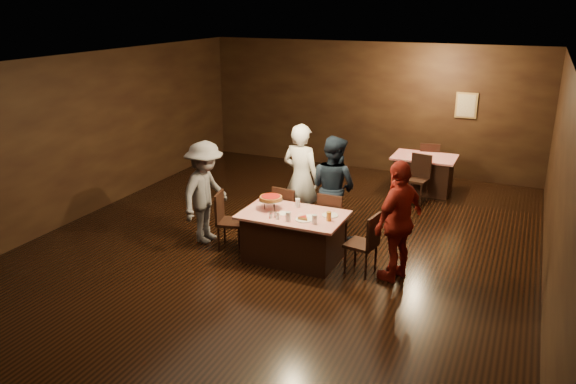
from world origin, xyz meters
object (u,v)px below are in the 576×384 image
Objects in this scene: pizza_stand at (271,198)px; glass_back at (298,203)px; chair_far_left at (289,212)px; chair_back_far at (429,163)px; chair_end_right at (361,243)px; glass_front_right at (315,219)px; glass_amber at (329,216)px; diner_white_jacket at (301,178)px; chair_back_near at (417,179)px; plate_empty at (330,215)px; diner_grey_knit at (205,192)px; chair_end_left at (231,221)px; main_table at (293,237)px; diner_navy_hoodie at (333,187)px; back_table at (423,174)px; chair_far_right at (333,219)px; glass_front_left at (288,216)px; diner_red_shirt at (399,221)px.

pizza_stand reaches higher than glass_back.
chair_far_left and chair_back_far have the same top height.
glass_back is at bearing -95.27° from chair_end_right.
glass_amber is (0.15, 0.20, 0.00)m from glass_front_right.
diner_white_jacket is at bearing 87.27° from pizza_stand.
pizza_stand is (-1.61, -3.46, 0.48)m from chair_back_near.
glass_front_right is (-0.10, -0.40, 0.06)m from plate_empty.
diner_grey_knit is 2.18m from plate_empty.
chair_end_left is (-0.70, -0.75, 0.00)m from chair_far_left.
main_table is 0.90× the size of diner_navy_hoodie.
chair_back_near is (0.00, -0.70, 0.09)m from back_table.
main_table is 0.70m from pizza_stand.
chair_back_far is 0.53× the size of diner_navy_hoodie.
diner_grey_knit is at bearing 47.75° from diner_navy_hoodie.
chair_far_right is 1.00× the size of chair_back_far.
diner_white_jacket is at bearing -112.97° from chair_back_near.
chair_back_near is at bearing 80.79° from chair_back_far.
diner_white_jacket is at bearing 105.25° from glass_front_left.
back_table is 0.75× the size of diner_grey_knit.
chair_end_right is at bearing 5.71° from glass_amber.
diner_grey_knit is 12.36× the size of glass_amber.
main_table is at bearing 115.73° from diner_white_jacket.
glass_front_right is (-1.18, -0.29, -0.06)m from diner_red_shirt.
diner_white_jacket reaches higher than diner_red_shirt.
glass_front_right is (0.40, 0.05, 0.00)m from glass_front_left.
chair_back_near is at bearing 80.22° from glass_amber.
pizza_stand is at bearing 95.45° from chair_far_left.
glass_front_right is (-0.76, -4.46, 0.46)m from back_table.
glass_front_left is 0.40m from glass_front_right.
diner_navy_hoodie is (-0.96, -2.39, 0.42)m from chair_back_near.
glass_back reaches higher than plate_empty.
glass_back is (0.30, -0.86, -0.12)m from diner_white_jacket.
chair_end_left is 1.00× the size of chair_back_far.
glass_amber is at bearing 24.44° from glass_front_left.
back_table is at bearing 100.60° from chair_back_near.
chair_end_left reaches higher than back_table.
chair_end_right is at bearing -91.54° from back_table.
diner_white_jacket is at bearing -91.94° from chair_far_left.
diner_red_shirt is 12.82× the size of glass_front_right.
chair_far_left is 0.53× the size of diner_red_shirt.
chair_back_far is 5.13m from glass_front_right.
diner_grey_knit is (-2.84, -3.42, 0.39)m from chair_back_near.
back_table is at bearing -32.42° from diner_grey_knit.
chair_back_far is 6.79× the size of glass_amber.
diner_navy_hoodie is 0.88m from glass_back.
main_table is 1.23× the size of back_table.
diner_grey_knit is 3.25m from diner_red_shirt.
chair_back_far is at bearing -171.99° from chair_end_right.
chair_end_left is 0.66m from diner_grey_knit.
chair_far_right is at bearing -99.02° from diner_red_shirt.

